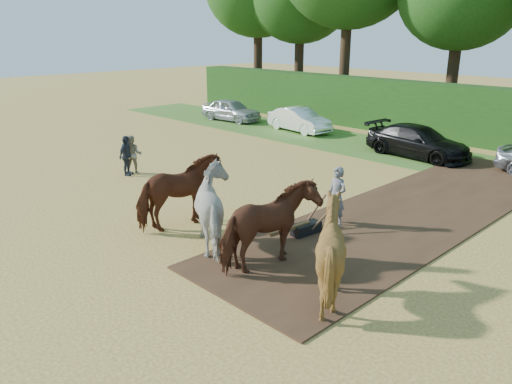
{
  "coord_description": "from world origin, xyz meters",
  "views": [
    {
      "loc": [
        9.02,
        -7.84,
        5.75
      ],
      "look_at": [
        -0.59,
        1.48,
        1.4
      ],
      "focal_mm": 35.0,
      "sensor_mm": 36.0,
      "label": 1
    }
  ],
  "objects_px": {
    "parked_cars": "(474,149)",
    "spectator_far": "(126,156)",
    "plough_team": "(247,217)",
    "spectator_near": "(133,155)"
  },
  "relations": [
    {
      "from": "plough_team",
      "to": "spectator_near",
      "type": "bearing_deg",
      "value": 167.28
    },
    {
      "from": "spectator_far",
      "to": "plough_team",
      "type": "xyz_separation_m",
      "value": [
        9.16,
        -1.78,
        0.27
      ]
    },
    {
      "from": "spectator_far",
      "to": "spectator_near",
      "type": "bearing_deg",
      "value": -29.03
    },
    {
      "from": "spectator_near",
      "to": "plough_team",
      "type": "height_order",
      "value": "plough_team"
    },
    {
      "from": "parked_cars",
      "to": "spectator_near",
      "type": "bearing_deg",
      "value": -128.77
    },
    {
      "from": "parked_cars",
      "to": "spectator_far",
      "type": "bearing_deg",
      "value": -128.06
    },
    {
      "from": "spectator_near",
      "to": "parked_cars",
      "type": "relative_size",
      "value": 0.05
    },
    {
      "from": "spectator_far",
      "to": "parked_cars",
      "type": "height_order",
      "value": "spectator_far"
    },
    {
      "from": "spectator_near",
      "to": "spectator_far",
      "type": "distance_m",
      "value": 0.29
    },
    {
      "from": "spectator_far",
      "to": "parked_cars",
      "type": "distance_m",
      "value": 15.11
    }
  ]
}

